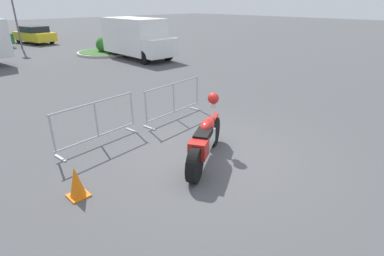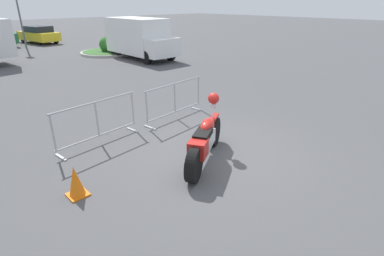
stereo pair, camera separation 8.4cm
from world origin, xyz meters
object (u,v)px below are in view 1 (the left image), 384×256
(crowd_barrier_near, at_px, (97,123))
(crowd_barrier_far, at_px, (174,100))
(traffic_cone, at_px, (76,182))
(delivery_van, at_px, (137,37))
(motorcycle, at_px, (205,139))
(parked_car_yellow, at_px, (34,35))

(crowd_barrier_near, distance_m, crowd_barrier_far, 2.45)
(traffic_cone, bearing_deg, delivery_van, 50.46)
(motorcycle, height_order, crowd_barrier_far, motorcycle)
(motorcycle, xyz_separation_m, delivery_van, (6.40, 11.57, 0.73))
(crowd_barrier_near, xyz_separation_m, crowd_barrier_far, (2.45, 0.00, 0.00))
(crowd_barrier_far, bearing_deg, crowd_barrier_near, 180.00)
(crowd_barrier_near, relative_size, traffic_cone, 3.82)
(crowd_barrier_near, bearing_deg, motorcycle, -62.93)
(crowd_barrier_far, xyz_separation_m, parked_car_yellow, (3.24, 20.81, 0.13))
(motorcycle, relative_size, delivery_van, 0.43)
(crowd_barrier_far, distance_m, traffic_cone, 4.17)
(motorcycle, height_order, traffic_cone, motorcycle)
(crowd_barrier_far, height_order, traffic_cone, crowd_barrier_far)
(crowd_barrier_near, relative_size, delivery_van, 0.45)
(crowd_barrier_far, distance_m, parked_car_yellow, 21.06)
(crowd_barrier_near, bearing_deg, parked_car_yellow, 74.70)
(crowd_barrier_near, distance_m, delivery_van, 11.95)
(delivery_van, bearing_deg, traffic_cone, -38.65)
(motorcycle, height_order, crowd_barrier_near, motorcycle)
(motorcycle, distance_m, crowd_barrier_far, 2.70)
(motorcycle, bearing_deg, traffic_cone, 135.48)
(crowd_barrier_far, xyz_separation_m, delivery_van, (5.17, 9.17, 0.69))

